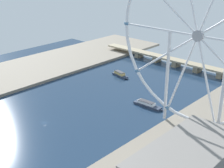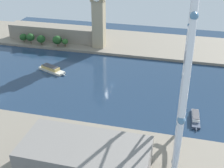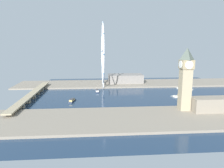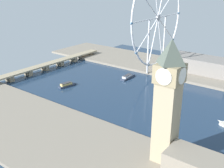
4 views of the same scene
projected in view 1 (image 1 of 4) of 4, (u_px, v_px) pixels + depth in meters
ground_plane at (45, 123)px, 258.07m from camera, size 402.11×402.11×0.00m
ferris_wheel at (198, 37)px, 218.96m from camera, size 131.86×3.20×135.51m
riverside_hall at (186, 163)px, 186.68m from camera, size 38.19×79.05×19.30m
river_bridge at (176, 61)px, 387.50m from camera, size 214.11×13.07×8.67m
tour_boat_1 at (148, 104)px, 285.39m from camera, size 31.16×7.80×4.73m
tour_boat_2 at (120, 74)px, 356.94m from camera, size 25.61×10.46×5.29m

